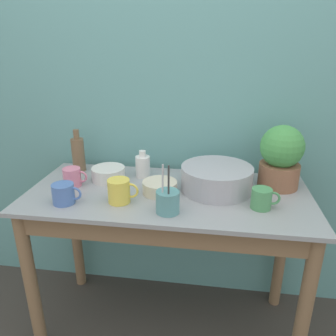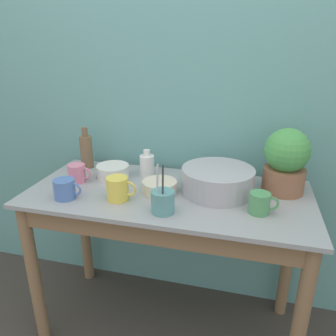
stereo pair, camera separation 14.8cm
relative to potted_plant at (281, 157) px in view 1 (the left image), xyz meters
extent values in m
cube|color=#609E9E|center=(-0.51, 0.21, 0.24)|extent=(6.00, 0.05, 2.40)
cylinder|color=#846647|center=(-1.12, -0.39, -0.56)|extent=(0.06, 0.06, 0.78)
cylinder|color=#846647|center=(0.09, -0.39, -0.56)|extent=(0.06, 0.06, 0.78)
cylinder|color=#846647|center=(-1.12, 0.11, -0.56)|extent=(0.06, 0.06, 0.78)
cylinder|color=#846647|center=(0.09, 0.11, -0.56)|extent=(0.06, 0.06, 0.78)
cube|color=#846647|center=(-0.51, -0.39, -0.22)|extent=(1.21, 0.02, 0.10)
cube|color=#93999E|center=(-0.51, -0.14, -0.16)|extent=(1.31, 0.60, 0.02)
cylinder|color=#8C5B42|center=(0.00, 0.00, -0.09)|extent=(0.19, 0.19, 0.12)
sphere|color=#47994C|center=(0.00, 0.00, 0.05)|extent=(0.20, 0.20, 0.20)
cylinder|color=#A8A8B2|center=(-0.29, -0.08, -0.09)|extent=(0.33, 0.33, 0.12)
cylinder|color=brown|center=(-1.03, 0.06, -0.06)|extent=(0.07, 0.07, 0.18)
cylinder|color=brown|center=(-1.03, 0.06, 0.05)|extent=(0.03, 0.03, 0.05)
cylinder|color=white|center=(-0.67, 0.03, -0.10)|extent=(0.07, 0.07, 0.11)
cylinder|color=white|center=(-0.67, 0.03, -0.03)|extent=(0.03, 0.03, 0.03)
cylinder|color=#4C70B7|center=(-0.94, -0.32, -0.11)|extent=(0.09, 0.09, 0.09)
torus|color=#4C70B7|center=(-0.89, -0.32, -0.10)|extent=(0.06, 0.01, 0.06)
cylinder|color=#E5CC4C|center=(-0.71, -0.27, -0.10)|extent=(0.10, 0.10, 0.10)
torus|color=#E5CC4C|center=(-0.66, -0.27, -0.09)|extent=(0.07, 0.01, 0.07)
cylinder|color=pink|center=(-0.98, -0.14, -0.11)|extent=(0.08, 0.08, 0.09)
torus|color=pink|center=(-0.94, -0.14, -0.10)|extent=(0.06, 0.01, 0.06)
cylinder|color=#4C935B|center=(-0.11, -0.24, -0.11)|extent=(0.08, 0.08, 0.09)
torus|color=#4C935B|center=(-0.06, -0.24, -0.10)|extent=(0.06, 0.01, 0.06)
cylinder|color=beige|center=(-0.55, -0.16, -0.12)|extent=(0.16, 0.16, 0.06)
cylinder|color=silver|center=(-0.83, -0.05, -0.12)|extent=(0.17, 0.17, 0.07)
cylinder|color=#569399|center=(-0.49, -0.33, -0.11)|extent=(0.10, 0.10, 0.09)
cylinder|color=#333333|center=(-0.48, -0.35, -0.05)|extent=(0.01, 0.02, 0.21)
cylinder|color=#B7B7BC|center=(-0.51, -0.34, -0.05)|extent=(0.01, 0.03, 0.21)
camera|label=1|loc=(-0.31, -1.51, 0.50)|focal=35.00mm
camera|label=2|loc=(-0.17, -1.48, 0.50)|focal=35.00mm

